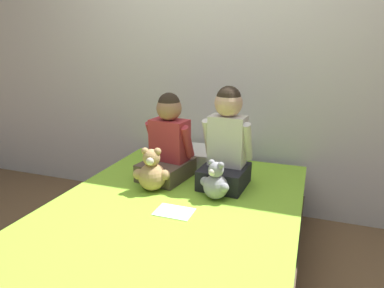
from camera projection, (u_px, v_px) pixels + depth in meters
name	position (u px, v px, depth m)	size (l,w,h in m)	color
ground_plane	(169.00, 280.00, 2.03)	(14.00, 14.00, 0.00)	brown
wall_behind_bed	(223.00, 57.00, 2.68)	(8.00, 0.06, 2.50)	silver
bed	(168.00, 247.00, 1.97)	(1.43, 2.05, 0.45)	#473828
child_on_left	(168.00, 143.00, 2.34)	(0.36, 0.39, 0.59)	brown
child_on_right	(227.00, 143.00, 2.20)	(0.33, 0.34, 0.65)	black
teddy_bear_held_by_left_child	(152.00, 173.00, 2.16)	(0.23, 0.18, 0.28)	tan
teddy_bear_held_by_right_child	(216.00, 183.00, 2.04)	(0.19, 0.15, 0.24)	#939399
pillow_at_headboard	(210.00, 157.00, 2.64)	(0.52, 0.33, 0.11)	silver
sign_card	(174.00, 212.00, 1.90)	(0.21, 0.15, 0.00)	white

